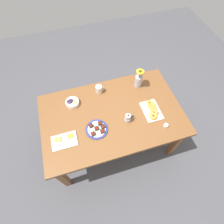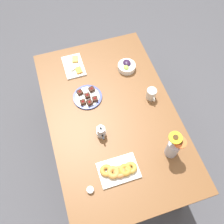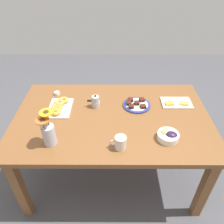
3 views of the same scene
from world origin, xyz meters
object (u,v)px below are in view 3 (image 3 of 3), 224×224
Objects in this scene: dessert_plate at (136,105)px; flower_vase at (49,133)px; croissant_platter at (59,107)px; coffee_mug at (120,142)px; jam_cup_honey at (57,93)px; grape_bowl at (168,136)px; moka_pot at (96,102)px; cheese_platter at (176,103)px; dining_table at (112,124)px.

flower_vase is at bearing 35.09° from dessert_plate.
croissant_platter is 1.20× the size of dessert_plate.
coffee_mug is 2.39× the size of jam_cup_honey.
grape_bowl is at bearing 115.38° from dessert_plate.
jam_cup_honey is at bearing -13.56° from dessert_plate.
flower_vase is 2.26× the size of moka_pot.
coffee_mug reaches higher than cheese_platter.
jam_cup_honey is at bearing -49.47° from coffee_mug.
moka_pot reaches higher than dessert_plate.
flower_vase is at bearing 3.10° from grape_bowl.
cheese_platter is at bearing -134.17° from coffee_mug.
flower_vase is (-0.08, 0.63, 0.08)m from jam_cup_honey.
flower_vase is at bearing 56.50° from moka_pot.
jam_cup_honey is 0.75m from dessert_plate.
dessert_plate is (0.35, 0.03, 0.00)m from cheese_platter.
dessert_plate is at bearing 166.44° from jam_cup_honey.
jam_cup_honey is 0.64m from flower_vase.
croissant_platter is at bearing 6.43° from moka_pot.
flower_vase is at bearing 25.77° from cheese_platter.
moka_pot reaches higher than cheese_platter.
dining_table is 0.38m from coffee_mug.
jam_cup_honey is 0.42m from moka_pot.
grape_bowl is 0.67m from moka_pot.
croissant_platter is at bearing -87.41° from flower_vase.
moka_pot is (-0.31, -0.03, 0.03)m from croissant_platter.
dining_table is at bearing -33.13° from grape_bowl.
dessert_plate is (-0.21, -0.14, 0.10)m from dining_table.
dessert_plate is at bearing 4.84° from cheese_platter.
cheese_platter is (-0.57, -0.17, 0.10)m from dining_table.
grape_bowl is 0.54× the size of croissant_platter.
moka_pot is (0.14, -0.13, 0.13)m from dining_table.
dessert_plate reaches higher than croissant_platter.
moka_pot reaches higher than dining_table.
croissant_platter is at bearing -22.80° from grape_bowl.
croissant_platter reaches higher than dining_table.
flower_vase is (-0.02, 0.40, 0.07)m from croissant_platter.
dessert_plate reaches higher than cheese_platter.
jam_cup_honey is (1.08, -0.14, 0.00)m from cheese_platter.
coffee_mug is at bearing 72.66° from dessert_plate.
flower_vase is (0.43, 0.31, 0.18)m from dining_table.
cheese_platter is 1.09× the size of dessert_plate.
croissant_platter is 1.06× the size of flower_vase.
coffee_mug is 0.40× the size of croissant_platter.
moka_pot is (0.35, 0.01, 0.04)m from dessert_plate.
grape_bowl is at bearing 147.67° from jam_cup_honey.
dessert_plate is (-0.15, -0.49, -0.04)m from coffee_mug.
moka_pot is at bearing -123.50° from flower_vase.
dessert_plate is at bearing -107.34° from coffee_mug.
dining_table is at bearing 34.00° from dessert_plate.
coffee_mug reaches higher than dining_table.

